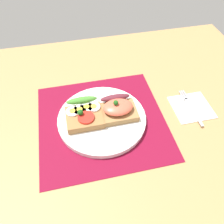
{
  "coord_description": "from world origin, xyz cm",
  "views": [
    {
      "loc": [
        -6.18,
        -41.21,
        51.94
      ],
      "look_at": [
        3.0,
        0.0,
        3.31
      ],
      "focal_mm": 36.38,
      "sensor_mm": 36.0,
      "label": 1
    }
  ],
  "objects_px": {
    "sandwich_salmon": "(118,109)",
    "napkin": "(192,107)",
    "plate": "(102,119)",
    "fork": "(190,106)",
    "sandwich_egg_tomato": "(84,114)"
  },
  "relations": [
    {
      "from": "sandwich_egg_tomato",
      "to": "fork",
      "type": "bearing_deg",
      "value": -2.99
    },
    {
      "from": "napkin",
      "to": "fork",
      "type": "xyz_separation_m",
      "value": [
        -0.0,
        0.0,
        0.0
      ]
    },
    {
      "from": "sandwich_egg_tomato",
      "to": "plate",
      "type": "bearing_deg",
      "value": -11.64
    },
    {
      "from": "sandwich_salmon",
      "to": "sandwich_egg_tomato",
      "type": "bearing_deg",
      "value": 176.02
    },
    {
      "from": "sandwich_salmon",
      "to": "napkin",
      "type": "relative_size",
      "value": 0.9
    },
    {
      "from": "sandwich_egg_tomato",
      "to": "fork",
      "type": "distance_m",
      "value": 0.32
    },
    {
      "from": "fork",
      "to": "napkin",
      "type": "bearing_deg",
      "value": -8.59
    },
    {
      "from": "plate",
      "to": "sandwich_salmon",
      "type": "distance_m",
      "value": 0.06
    },
    {
      "from": "plate",
      "to": "fork",
      "type": "xyz_separation_m",
      "value": [
        0.27,
        -0.01,
        -0.0
      ]
    },
    {
      "from": "plate",
      "to": "fork",
      "type": "distance_m",
      "value": 0.27
    },
    {
      "from": "sandwich_egg_tomato",
      "to": "sandwich_salmon",
      "type": "distance_m",
      "value": 0.1
    },
    {
      "from": "plate",
      "to": "sandwich_egg_tomato",
      "type": "distance_m",
      "value": 0.05
    },
    {
      "from": "napkin",
      "to": "fork",
      "type": "height_order",
      "value": "fork"
    },
    {
      "from": "sandwich_salmon",
      "to": "napkin",
      "type": "distance_m",
      "value": 0.23
    },
    {
      "from": "plate",
      "to": "fork",
      "type": "relative_size",
      "value": 1.7
    }
  ]
}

